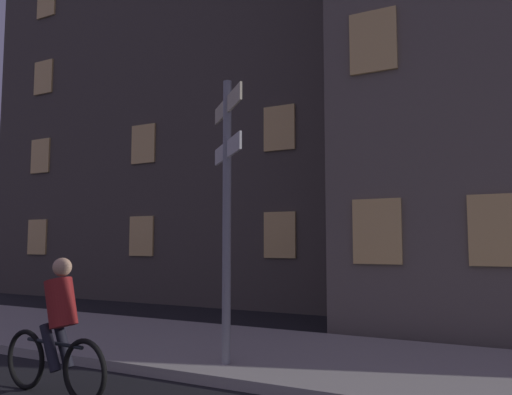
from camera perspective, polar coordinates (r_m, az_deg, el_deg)
name	(u,v)px	position (r m, az deg, el deg)	size (l,w,h in m)	color
sidewalk_kerb	(336,361)	(7.82, 8.97, -17.74)	(40.00, 3.49, 0.14)	#9E9991
signpost	(227,194)	(7.15, -3.29, 0.42)	(1.07, 1.07, 3.96)	gray
cyclist	(57,332)	(6.57, -21.42, -13.86)	(1.82, 0.36, 1.61)	black
building_left_block	(203,22)	(20.05, -5.97, 18.98)	(13.85, 6.40, 19.96)	#4C443D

